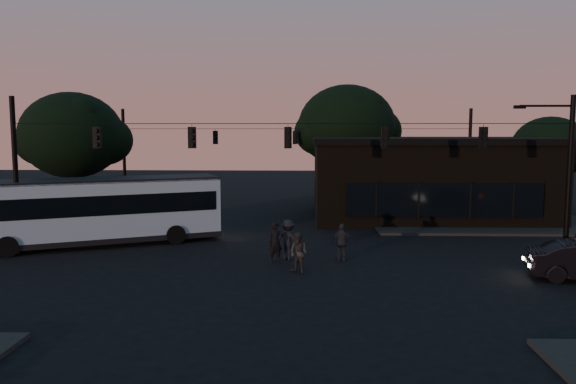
{
  "coord_description": "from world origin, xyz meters",
  "views": [
    {
      "loc": [
        0.87,
        -22.21,
        5.9
      ],
      "look_at": [
        0.0,
        4.0,
        3.0
      ],
      "focal_mm": 35.0,
      "sensor_mm": 36.0,
      "label": 1
    }
  ],
  "objects_px": {
    "pedestrian_d": "(288,240)",
    "pedestrian_a": "(276,243)",
    "building": "(426,177)",
    "pedestrian_c": "(342,242)",
    "bus": "(99,208)",
    "pedestrian_b": "(299,253)"
  },
  "relations": [
    {
      "from": "pedestrian_c",
      "to": "pedestrian_d",
      "type": "distance_m",
      "value": 2.46
    },
    {
      "from": "bus",
      "to": "pedestrian_b",
      "type": "xyz_separation_m",
      "value": [
        10.33,
        -5.41,
        -1.09
      ]
    },
    {
      "from": "building",
      "to": "pedestrian_a",
      "type": "bearing_deg",
      "value": -124.93
    },
    {
      "from": "building",
      "to": "pedestrian_d",
      "type": "bearing_deg",
      "value": -124.58
    },
    {
      "from": "pedestrian_b",
      "to": "pedestrian_c",
      "type": "xyz_separation_m",
      "value": [
        1.93,
        2.19,
        0.02
      ]
    },
    {
      "from": "pedestrian_b",
      "to": "pedestrian_d",
      "type": "bearing_deg",
      "value": 138.33
    },
    {
      "from": "pedestrian_c",
      "to": "bus",
      "type": "bearing_deg",
      "value": -19.73
    },
    {
      "from": "pedestrian_a",
      "to": "pedestrian_d",
      "type": "height_order",
      "value": "pedestrian_d"
    },
    {
      "from": "pedestrian_c",
      "to": "pedestrian_d",
      "type": "height_order",
      "value": "pedestrian_d"
    },
    {
      "from": "building",
      "to": "pedestrian_b",
      "type": "relative_size",
      "value": 9.18
    },
    {
      "from": "building",
      "to": "pedestrian_c",
      "type": "height_order",
      "value": "building"
    },
    {
      "from": "pedestrian_a",
      "to": "pedestrian_d",
      "type": "distance_m",
      "value": 0.81
    },
    {
      "from": "pedestrian_d",
      "to": "pedestrian_b",
      "type": "bearing_deg",
      "value": 128.45
    },
    {
      "from": "building",
      "to": "pedestrian_c",
      "type": "xyz_separation_m",
      "value": [
        -6.51,
        -13.2,
        -1.85
      ]
    },
    {
      "from": "building",
      "to": "pedestrian_b",
      "type": "xyz_separation_m",
      "value": [
        -8.45,
        -15.38,
        -1.87
      ]
    },
    {
      "from": "pedestrian_d",
      "to": "pedestrian_a",
      "type": "bearing_deg",
      "value": 74.46
    },
    {
      "from": "bus",
      "to": "pedestrian_b",
      "type": "distance_m",
      "value": 11.71
    },
    {
      "from": "pedestrian_d",
      "to": "pedestrian_c",
      "type": "bearing_deg",
      "value": -158.28
    },
    {
      "from": "building",
      "to": "pedestrian_a",
      "type": "relative_size",
      "value": 8.51
    },
    {
      "from": "building",
      "to": "pedestrian_d",
      "type": "relative_size",
      "value": 8.36
    },
    {
      "from": "pedestrian_b",
      "to": "bus",
      "type": "bearing_deg",
      "value": -171.54
    },
    {
      "from": "bus",
      "to": "building",
      "type": "bearing_deg",
      "value": 3.44
    }
  ]
}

